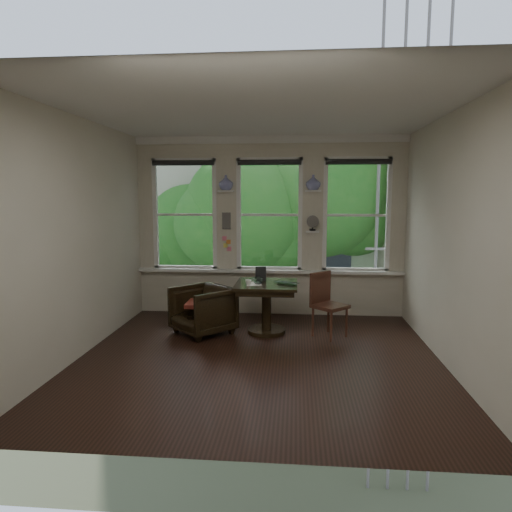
# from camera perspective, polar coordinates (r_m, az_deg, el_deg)

# --- Properties ---
(ground) EXTENTS (4.50, 4.50, 0.00)m
(ground) POSITION_cam_1_polar(r_m,az_deg,el_deg) (5.86, 0.30, -12.65)
(ground) COLOR black
(ground) RESTS_ON ground
(ceiling) EXTENTS (4.50, 4.50, 0.00)m
(ceiling) POSITION_cam_1_polar(r_m,az_deg,el_deg) (5.59, 0.33, 17.61)
(ceiling) COLOR silver
(ceiling) RESTS_ON ground
(wall_back) EXTENTS (4.50, 0.00, 4.50)m
(wall_back) POSITION_cam_1_polar(r_m,az_deg,el_deg) (7.76, 1.68, 3.68)
(wall_back) COLOR beige
(wall_back) RESTS_ON ground
(wall_front) EXTENTS (4.50, 0.00, 4.50)m
(wall_front) POSITION_cam_1_polar(r_m,az_deg,el_deg) (3.31, -2.90, -1.61)
(wall_front) COLOR beige
(wall_front) RESTS_ON ground
(wall_left) EXTENTS (0.00, 4.50, 4.50)m
(wall_left) POSITION_cam_1_polar(r_m,az_deg,el_deg) (6.13, -21.14, 2.14)
(wall_left) COLOR beige
(wall_left) RESTS_ON ground
(wall_right) EXTENTS (0.00, 4.50, 4.50)m
(wall_right) POSITION_cam_1_polar(r_m,az_deg,el_deg) (5.79, 23.10, 1.75)
(wall_right) COLOR beige
(wall_right) RESTS_ON ground
(window_left) EXTENTS (1.10, 0.12, 1.90)m
(window_left) POSITION_cam_1_polar(r_m,az_deg,el_deg) (7.97, -8.82, 5.14)
(window_left) COLOR white
(window_left) RESTS_ON ground
(window_center) EXTENTS (1.10, 0.12, 1.90)m
(window_center) POSITION_cam_1_polar(r_m,az_deg,el_deg) (7.75, 1.69, 5.16)
(window_center) COLOR white
(window_center) RESTS_ON ground
(window_right) EXTENTS (1.10, 0.12, 1.90)m
(window_right) POSITION_cam_1_polar(r_m,az_deg,el_deg) (7.80, 12.42, 5.00)
(window_right) COLOR white
(window_right) RESTS_ON ground
(shelf_left) EXTENTS (0.26, 0.16, 0.03)m
(shelf_left) POSITION_cam_1_polar(r_m,az_deg,el_deg) (7.72, -3.77, 8.11)
(shelf_left) COLOR white
(shelf_left) RESTS_ON ground
(shelf_right) EXTENTS (0.26, 0.16, 0.03)m
(shelf_right) POSITION_cam_1_polar(r_m,az_deg,el_deg) (7.64, 7.15, 8.07)
(shelf_right) COLOR white
(shelf_right) RESTS_ON ground
(intercom) EXTENTS (0.14, 0.06, 0.28)m
(intercom) POSITION_cam_1_polar(r_m,az_deg,el_deg) (7.76, -3.71, 4.41)
(intercom) COLOR #59544F
(intercom) RESTS_ON ground
(sticky_notes) EXTENTS (0.16, 0.01, 0.24)m
(sticky_notes) POSITION_cam_1_polar(r_m,az_deg,el_deg) (7.80, -3.68, 1.84)
(sticky_notes) COLOR pink
(sticky_notes) RESTS_ON ground
(desk_fan) EXTENTS (0.20, 0.20, 0.24)m
(desk_fan) POSITION_cam_1_polar(r_m,az_deg,el_deg) (7.63, 7.08, 3.79)
(desk_fan) COLOR #59544F
(desk_fan) RESTS_ON ground
(vase_left) EXTENTS (0.24, 0.24, 0.25)m
(vase_left) POSITION_cam_1_polar(r_m,az_deg,el_deg) (7.73, -3.78, 9.14)
(vase_left) COLOR white
(vase_left) RESTS_ON shelf_left
(vase_right) EXTENTS (0.24, 0.24, 0.25)m
(vase_right) POSITION_cam_1_polar(r_m,az_deg,el_deg) (7.64, 7.17, 9.11)
(vase_right) COLOR white
(vase_right) RESTS_ON shelf_right
(table) EXTENTS (0.90, 0.90, 0.75)m
(table) POSITION_cam_1_polar(r_m,az_deg,el_deg) (6.78, 1.31, -6.52)
(table) COLOR black
(table) RESTS_ON ground
(armchair_left) EXTENTS (1.08, 1.08, 0.71)m
(armchair_left) POSITION_cam_1_polar(r_m,az_deg,el_deg) (6.80, -6.68, -6.73)
(armchair_left) COLOR black
(armchair_left) RESTS_ON ground
(cushion_red) EXTENTS (0.45, 0.45, 0.06)m
(cushion_red) POSITION_cam_1_polar(r_m,az_deg,el_deg) (6.77, -6.69, -5.94)
(cushion_red) COLOR maroon
(cushion_red) RESTS_ON armchair_left
(side_chair_right) EXTENTS (0.59, 0.59, 0.92)m
(side_chair_right) POSITION_cam_1_polar(r_m,az_deg,el_deg) (6.66, 9.24, -6.13)
(side_chair_right) COLOR #4A261A
(side_chair_right) RESTS_ON ground
(laptop) EXTENTS (0.44, 0.39, 0.03)m
(laptop) POSITION_cam_1_polar(r_m,az_deg,el_deg) (6.59, 3.62, -3.48)
(laptop) COLOR black
(laptop) RESTS_ON table
(mug) EXTENTS (0.11, 0.11, 0.08)m
(mug) POSITION_cam_1_polar(r_m,az_deg,el_deg) (6.52, -0.96, -3.35)
(mug) COLOR white
(mug) RESTS_ON table
(drinking_glass) EXTENTS (0.13, 0.13, 0.10)m
(drinking_glass) POSITION_cam_1_polar(r_m,az_deg,el_deg) (6.60, 0.25, -3.12)
(drinking_glass) COLOR white
(drinking_glass) RESTS_ON table
(tablet) EXTENTS (0.17, 0.09, 0.22)m
(tablet) POSITION_cam_1_polar(r_m,az_deg,el_deg) (6.83, 0.61, -2.26)
(tablet) COLOR black
(tablet) RESTS_ON table
(papers) EXTENTS (0.26, 0.32, 0.00)m
(papers) POSITION_cam_1_polar(r_m,az_deg,el_deg) (6.64, -0.26, -3.49)
(papers) COLOR silver
(papers) RESTS_ON table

